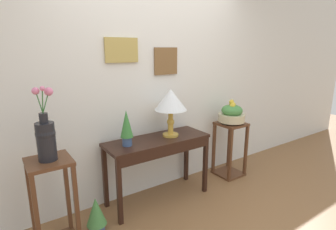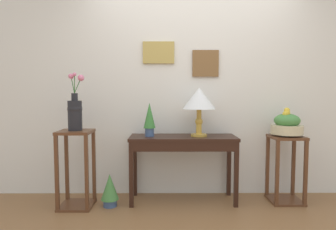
# 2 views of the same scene
# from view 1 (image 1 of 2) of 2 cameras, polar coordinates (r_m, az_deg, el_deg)

# --- Properties ---
(back_wall_with_art) EXTENTS (9.00, 0.13, 2.80)m
(back_wall_with_art) POSITION_cam_1_polar(r_m,az_deg,el_deg) (3.18, -3.21, 8.04)
(back_wall_with_art) COLOR silver
(back_wall_with_art) RESTS_ON ground
(console_table) EXTENTS (1.20, 0.44, 0.75)m
(console_table) POSITION_cam_1_polar(r_m,az_deg,el_deg) (3.01, -2.01, -7.10)
(console_table) COLOR black
(console_table) RESTS_ON ground
(table_lamp) EXTENTS (0.37, 0.37, 0.55)m
(table_lamp) POSITION_cam_1_polar(r_m,az_deg,el_deg) (2.98, 0.57, 2.91)
(table_lamp) COLOR gold
(table_lamp) RESTS_ON console_table
(potted_plant_on_console) EXTENTS (0.13, 0.13, 0.38)m
(potted_plant_on_console) POSITION_cam_1_polar(r_m,az_deg,el_deg) (2.75, -8.89, -2.48)
(potted_plant_on_console) COLOR #3D5684
(potted_plant_on_console) RESTS_ON console_table
(pedestal_stand_left) EXTENTS (0.35, 0.35, 0.84)m
(pedestal_stand_left) POSITION_cam_1_polar(r_m,az_deg,el_deg) (2.62, -23.33, -17.28)
(pedestal_stand_left) COLOR #56331E
(pedestal_stand_left) RESTS_ON ground
(flower_vase_tall_left) EXTENTS (0.18, 0.16, 0.62)m
(flower_vase_tall_left) POSITION_cam_1_polar(r_m,az_deg,el_deg) (2.37, -24.76, -4.09)
(flower_vase_tall_left) COLOR black
(flower_vase_tall_left) RESTS_ON pedestal_stand_left
(pedestal_stand_right) EXTENTS (0.35, 0.35, 0.76)m
(pedestal_stand_right) POSITION_cam_1_polar(r_m,az_deg,el_deg) (3.81, 13.10, -7.14)
(pedestal_stand_right) COLOR #56331E
(pedestal_stand_right) RESTS_ON ground
(planter_bowl_wide_right) EXTENTS (0.35, 0.35, 0.32)m
(planter_bowl_wide_right) POSITION_cam_1_polar(r_m,az_deg,el_deg) (3.66, 13.53, 0.23)
(planter_bowl_wide_right) COLOR beige
(planter_bowl_wide_right) RESTS_ON pedestal_stand_right
(potted_plant_floor) EXTENTS (0.19, 0.19, 0.36)m
(potted_plant_floor) POSITION_cam_1_polar(r_m,az_deg,el_deg) (2.80, -15.17, -19.76)
(potted_plant_floor) COLOR #3D5684
(potted_plant_floor) RESTS_ON ground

